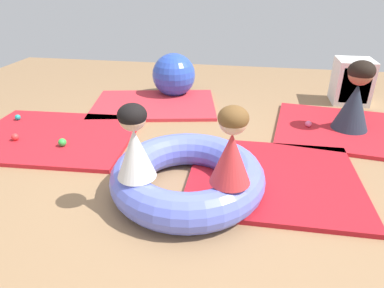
{
  "coord_description": "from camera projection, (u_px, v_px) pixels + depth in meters",
  "views": [
    {
      "loc": [
        0.45,
        -2.28,
        1.53
      ],
      "look_at": [
        0.04,
        0.09,
        0.32
      ],
      "focal_mm": 31.73,
      "sensor_mm": 36.0,
      "label": 1
    }
  ],
  "objects": [
    {
      "name": "ground_plane",
      "position": [
        185.0,
        183.0,
        2.77
      ],
      "size": [
        8.0,
        8.0,
        0.0
      ],
      "primitive_type": "plane",
      "color": "#93704C"
    },
    {
      "name": "gym_mat_far_left",
      "position": [
        154.0,
        104.0,
        4.36
      ],
      "size": [
        1.71,
        1.34,
        0.04
      ],
      "primitive_type": "cube",
      "rotation": [
        0.0,
        0.0,
        0.19
      ],
      "color": "red",
      "rests_on": "ground"
    },
    {
      "name": "gym_mat_near_right",
      "position": [
        54.0,
        137.0,
        3.51
      ],
      "size": [
        1.67,
        1.3,
        0.04
      ],
      "primitive_type": "cube",
      "rotation": [
        0.0,
        0.0,
        0.05
      ],
      "color": "red",
      "rests_on": "ground"
    },
    {
      "name": "gym_mat_center_rear",
      "position": [
        273.0,
        178.0,
        2.8
      ],
      "size": [
        1.39,
        1.24,
        0.04
      ],
      "primitive_type": "cube",
      "rotation": [
        0.0,
        0.0,
        0.01
      ],
      "color": "#B21923",
      "rests_on": "ground"
    },
    {
      "name": "gym_mat_far_right",
      "position": [
        348.0,
        130.0,
        3.65
      ],
      "size": [
        1.63,
        1.4,
        0.04
      ],
      "primitive_type": "cube",
      "rotation": [
        0.0,
        0.0,
        -0.13
      ],
      "color": "red",
      "rests_on": "ground"
    },
    {
      "name": "inflatable_cushion",
      "position": [
        188.0,
        176.0,
        2.6
      ],
      "size": [
        1.18,
        1.18,
        0.28
      ],
      "primitive_type": "torus",
      "color": "#6070E5",
      "rests_on": "ground"
    },
    {
      "name": "child_in_white",
      "position": [
        134.0,
        143.0,
        2.23
      ],
      "size": [
        0.36,
        0.36,
        0.53
      ],
      "rotation": [
        0.0,
        0.0,
        4.28
      ],
      "color": "white",
      "rests_on": "inflatable_cushion"
    },
    {
      "name": "child_in_red",
      "position": [
        232.0,
        147.0,
        2.16
      ],
      "size": [
        0.29,
        0.29,
        0.54
      ],
      "rotation": [
        0.0,
        0.0,
        1.64
      ],
      "color": "red",
      "rests_on": "inflatable_cushion"
    },
    {
      "name": "adult_seated",
      "position": [
        356.0,
        97.0,
        3.49
      ],
      "size": [
        0.44,
        0.44,
        0.73
      ],
      "rotation": [
        0.0,
        0.0,
        3.35
      ],
      "color": "#232D3D",
      "rests_on": "gym_mat_far_right"
    },
    {
      "name": "play_ball_green",
      "position": [
        62.0,
        142.0,
        3.25
      ],
      "size": [
        0.08,
        0.08,
        0.08
      ],
      "primitive_type": "sphere",
      "color": "green",
      "rests_on": "gym_mat_near_right"
    },
    {
      "name": "play_ball_teal",
      "position": [
        18.0,
        117.0,
        3.84
      ],
      "size": [
        0.06,
        0.06,
        0.06
      ],
      "primitive_type": "sphere",
      "color": "teal",
      "rests_on": "gym_mat_near_right"
    },
    {
      "name": "play_ball_pink",
      "position": [
        308.0,
        124.0,
        3.66
      ],
      "size": [
        0.07,
        0.07,
        0.07
      ],
      "primitive_type": "sphere",
      "color": "pink",
      "rests_on": "gym_mat_far_right"
    },
    {
      "name": "play_ball_red",
      "position": [
        15.0,
        137.0,
        3.37
      ],
      "size": [
        0.07,
        0.07,
        0.07
      ],
      "primitive_type": "sphere",
      "color": "red",
      "rests_on": "gym_mat_near_right"
    },
    {
      "name": "exercise_ball_large",
      "position": [
        174.0,
        75.0,
        4.61
      ],
      "size": [
        0.58,
        0.58,
        0.58
      ],
      "primitive_type": "sphere",
      "color": "blue",
      "rests_on": "ground"
    },
    {
      "name": "storage_cube",
      "position": [
        352.0,
        82.0,
        4.36
      ],
      "size": [
        0.44,
        0.44,
        0.56
      ],
      "color": "white",
      "rests_on": "ground"
    }
  ]
}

